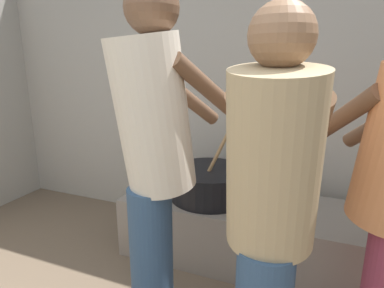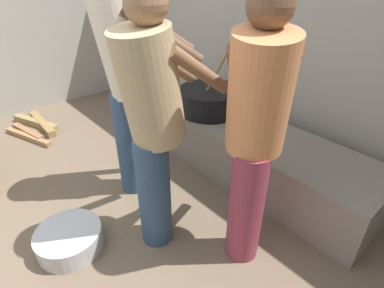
{
  "view_description": "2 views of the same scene",
  "coord_description": "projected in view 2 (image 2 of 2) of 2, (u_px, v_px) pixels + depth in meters",
  "views": [
    {
      "loc": [
        0.47,
        -0.01,
        1.34
      ],
      "look_at": [
        -0.08,
        1.36,
        0.96
      ],
      "focal_mm": 29.94,
      "sensor_mm": 36.0,
      "label": 1
    },
    {
      "loc": [
        1.56,
        0.2,
        1.58
      ],
      "look_at": [
        0.4,
        1.23,
        0.63
      ],
      "focal_mm": 28.4,
      "sensor_mm": 36.0,
      "label": 2
    }
  ],
  "objects": [
    {
      "name": "metal_mixing_bowl",
      "position": [
        69.0,
        239.0,
        1.91
      ],
      "size": [
        0.41,
        0.41,
        0.14
      ],
      "primitive_type": "cylinder",
      "color": "#B7B7BC",
      "rests_on": "ground_plane"
    },
    {
      "name": "cook_in_tan_shirt",
      "position": [
        153.0,
        118.0,
        1.6
      ],
      "size": [
        0.37,
        0.66,
        1.52
      ],
      "color": "navy",
      "rests_on": "ground_plane"
    },
    {
      "name": "cooking_pot_main",
      "position": [
        209.0,
        100.0,
        2.66
      ],
      "size": [
        0.54,
        0.54,
        0.66
      ],
      "color": "black",
      "rests_on": "hearth_ledge"
    },
    {
      "name": "cook_in_cream_shirt",
      "position": [
        126.0,
        72.0,
        1.98
      ],
      "size": [
        0.61,
        0.75,
        1.66
      ],
      "color": "navy",
      "rests_on": "ground_plane"
    },
    {
      "name": "block_enclosure_rear",
      "position": [
        272.0,
        31.0,
        2.56
      ],
      "size": [
        4.95,
        0.2,
        2.14
      ],
      "primitive_type": "cube",
      "color": "#9E998E",
      "rests_on": "ground_plane"
    },
    {
      "name": "cook_in_orange_shirt",
      "position": [
        256.0,
        127.0,
        1.51
      ],
      "size": [
        0.64,
        0.7,
        1.52
      ],
      "color": "#8C3347",
      "rests_on": "ground_plane"
    },
    {
      "name": "firewood_pile",
      "position": [
        35.0,
        127.0,
        3.28
      ],
      "size": [
        0.87,
        0.44,
        0.08
      ],
      "color": "olive",
      "rests_on": "ground_plane"
    },
    {
      "name": "hearth_ledge",
      "position": [
        248.0,
        151.0,
        2.53
      ],
      "size": [
        2.09,
        0.6,
        0.42
      ],
      "primitive_type": "cube",
      "color": "slate",
      "rests_on": "ground_plane"
    }
  ]
}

